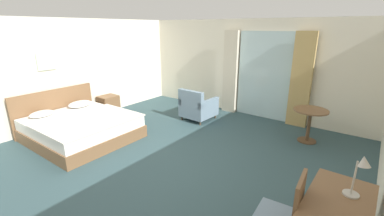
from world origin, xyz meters
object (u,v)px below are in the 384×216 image
Objects in this scene: bed at (80,127)px; framed_picture at (46,62)px; armchair_by_window at (198,107)px; desk_lamp at (360,170)px; round_cafe_table at (310,118)px; nightstand at (109,105)px; desk_chair at (285,213)px.

bed is 5.32× the size of framed_picture.
armchair_by_window is at bearing 61.69° from bed.
desk_lamp reaches higher than round_cafe_table.
desk_lamp is 0.56× the size of armchair_by_window.
armchair_by_window is at bearing 45.72° from framed_picture.
desk_lamp is 0.66× the size of round_cafe_table.
armchair_by_window is 2.07× the size of framed_picture.
round_cafe_table is at bearing 6.40° from armchair_by_window.
nightstand is 0.75× the size of round_cafe_table.
round_cafe_table is at bearing 28.77° from framed_picture.
desk_chair is 1.19× the size of armchair_by_window.
framed_picture is (-5.03, -2.76, 1.05)m from round_cafe_table.
bed is at bearing -145.07° from round_cafe_table.
desk_lamp is 1.16× the size of framed_picture.
armchair_by_window is at bearing 145.09° from desk_lamp.
desk_chair reaches higher than armchair_by_window.
round_cafe_table is (-0.51, 3.17, -0.03)m from desk_chair.
bed is 2.16× the size of desk_chair.
desk_lamp is 4.52m from armchair_by_window.
round_cafe_table is at bearing 99.15° from desk_chair.
nightstand is at bearing 80.02° from framed_picture.
bed is 1.58m from nightstand.
round_cafe_table is at bearing 34.93° from bed.
bed is 4.00× the size of nightstand.
armchair_by_window reaches higher than round_cafe_table.
bed is at bearing 174.72° from desk_chair.
nightstand is 0.54× the size of desk_chair.
desk_lamp is (0.52, 0.33, 0.51)m from desk_chair.
desk_chair is 1.40× the size of round_cafe_table.
desk_lamp reaches higher than bed.
nightstand is 5.60m from desk_chair.
desk_lamp reaches higher than nightstand.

